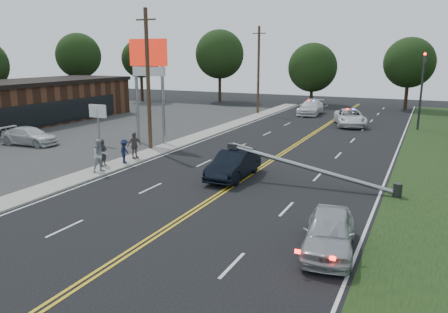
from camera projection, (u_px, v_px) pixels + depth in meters
The scene contains 24 objects.
ground at pixel (170, 226), 17.81m from camera, with size 120.00×120.00×0.00m, color black.
parking_lot at pixel (24, 142), 34.93m from camera, with size 25.00×60.00×0.01m, color #2D2D2D.
sidewalk at pixel (144, 155), 30.09m from camera, with size 1.80×70.00×0.12m, color #9E998E.
centerline_yellow at pixel (258, 169), 26.61m from camera, with size 0.36×80.00×0.00m, color gold.
pylon_sign at pixel (149, 66), 33.14m from camera, with size 3.20×0.35×8.00m.
small_sign at pixel (98, 114), 33.67m from camera, with size 1.60×0.14×3.10m.
traffic_signal at pixel (422, 84), 39.81m from camera, with size 0.28×0.41×7.05m.
fallen_streetlight at pixel (319, 170), 22.90m from camera, with size 9.36×0.44×1.91m.
utility_pole_mid at pixel (148, 80), 31.04m from camera, with size 1.60×0.28×10.00m.
utility_pole_far at pixel (258, 70), 50.41m from camera, with size 1.60×0.28×10.00m.
tree_3 at pixel (79, 56), 59.11m from camera, with size 6.01×6.01×9.72m.
tree_4 at pixel (141, 59), 64.11m from camera, with size 5.58×5.58×9.06m.
tree_5 at pixel (220, 54), 63.97m from camera, with size 7.11×7.11×10.45m.
tree_6 at pixel (313, 68), 60.05m from camera, with size 6.68×6.68×8.45m.
tree_7 at pixel (409, 63), 54.67m from camera, with size 6.29×6.29×9.01m.
crashed_sedan at pixel (234, 164), 24.70m from camera, with size 1.66×4.76×1.57m, color black.
waiting_sedan at pixel (329, 232), 15.40m from camera, with size 1.72×4.27×1.46m, color #A7AAAF.
parked_car at pixel (30, 136), 33.83m from camera, with size 1.91×4.69×1.36m, color silver.
emergency_a at pixel (350, 118), 42.92m from camera, with size 2.66×5.76×1.60m, color white.
emergency_b at pixel (311, 108), 50.82m from camera, with size 2.31×5.69×1.65m, color white.
bystander_a at pixel (103, 153), 26.87m from camera, with size 0.61×0.40×1.67m, color #23232A.
bystander_b at pixel (100, 156), 25.47m from camera, with size 0.94×0.74×1.94m, color #A5A5A9.
bystander_c at pixel (125, 151), 27.57m from camera, with size 0.99×0.57×1.53m, color #19203E.
bystander_d at pixel (134, 145), 28.77m from camera, with size 1.04×0.43×1.77m, color #63534F.
Camera 1 is at (9.14, -14.14, 6.84)m, focal length 35.00 mm.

